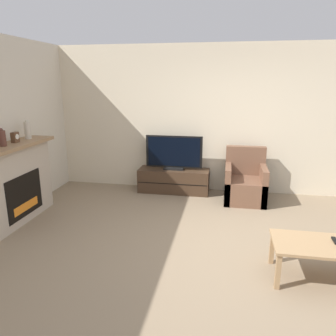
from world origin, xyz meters
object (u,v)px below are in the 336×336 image
mantel_vase_centre_left (2,138)px  remote (335,241)px  tv (174,154)px  tv_stand (174,181)px  fireplace (12,184)px  armchair (245,184)px  coffee_table (319,248)px  mantel_vase_right (28,130)px  mantel_clock (15,137)px

mantel_vase_centre_left → remote: (4.20, -0.56, -0.87)m
tv → remote: tv is taller
tv_stand → tv: bearing=-90.0°
fireplace → remote: bearing=-9.2°
armchair → remote: armchair is taller
fireplace → mantel_vase_centre_left: bearing=-82.0°
mantel_vase_centre_left → coffee_table: (4.03, -0.65, -0.93)m
mantel_vase_centre_left → coffee_table: mantel_vase_centre_left is taller
mantel_vase_centre_left → tv: size_ratio=0.24×
coffee_table → remote: 0.20m
mantel_vase_right → remote: size_ratio=1.96×
tv_stand → tv: 0.52m
tv_stand → tv: size_ratio=1.25×
mantel_vase_centre_left → remote: 4.32m
tv_stand → remote: (2.12, -2.46, 0.20)m
mantel_vase_right → remote: bearing=-15.6°
tv → armchair: tv is taller
fireplace → mantel_vase_right: (0.02, 0.48, 0.72)m
tv → tv_stand: bearing=90.0°
tv_stand → coffee_table: 3.21m
tv → armchair: 1.39m
tv → remote: size_ratio=6.97×
mantel_vase_centre_left → tv_stand: mantel_vase_centre_left is taller
mantel_vase_right → remote: 4.45m
tv → fireplace: bearing=-139.8°
mantel_vase_centre_left → tv: 2.87m
mantel_vase_centre_left → mantel_clock: 0.29m
mantel_clock → remote: (4.20, -0.85, -0.83)m
fireplace → remote: fireplace is taller
tv_stand → coffee_table: size_ratio=1.40×
mantel_vase_centre_left → mantel_clock: size_ratio=1.67×
tv → coffee_table: tv is taller
mantel_clock → tv: mantel_clock is taller
armchair → tv_stand: bearing=170.5°
fireplace → armchair: (3.40, 1.56, -0.30)m
mantel_vase_right → armchair: mantel_vase_right is taller
fireplace → tv: (2.10, 1.77, 0.14)m
fireplace → mantel_vase_centre_left: size_ratio=6.43×
fireplace → tv: bearing=40.2°
mantel_clock → mantel_vase_right: bearing=90.1°
coffee_table → remote: bearing=25.8°
mantel_vase_right → coffee_table: 4.33m
mantel_clock → tv_stand: size_ratio=0.11×
fireplace → tv: size_ratio=1.54×
coffee_table → remote: remote is taller
tv → mantel_vase_centre_left: bearing=-137.7°
mantel_vase_right → mantel_clock: size_ratio=1.98×
remote → coffee_table: bearing=-152.7°
mantel_clock → tv: bearing=37.8°
tv_stand → remote: tv_stand is taller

